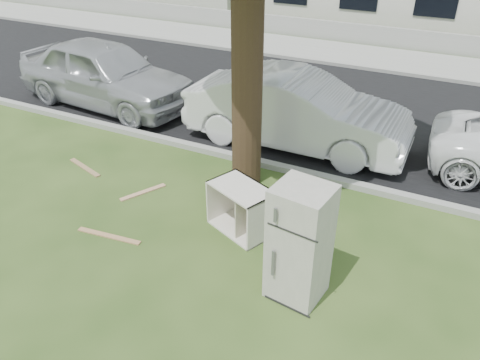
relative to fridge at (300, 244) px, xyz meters
The scene contains 13 objects.
ground 1.82m from the fridge, 159.16° to the left, with size 120.00×120.00×0.00m, color #2B4418.
road 6.80m from the fridge, 102.92° to the left, with size 120.00×7.00×0.01m, color black.
kerb_near 3.48m from the fridge, 116.50° to the left, with size 120.00×0.18×0.12m, color gray.
kerb_far 10.27m from the fridge, 98.47° to the left, with size 120.00×0.18×0.12m, color gray.
sidewalk 11.70m from the fridge, 97.42° to the left, with size 120.00×2.80×0.01m, color gray.
low_wall 13.27m from the fridge, 96.53° to the left, with size 120.00×0.15×0.70m, color gray.
fridge is the anchor object (origin of this frame).
cabinet 1.68m from the fridge, 143.91° to the left, with size 1.02×0.63×0.79m, color silver.
plank_a 3.22m from the fridge, behind, with size 1.12×0.09×0.02m, color #AE8054.
plank_b 5.26m from the fridge, 164.99° to the left, with size 1.01×0.10×0.02m, color #97764F.
plank_c 3.68m from the fridge, 161.85° to the left, with size 0.89×0.10×0.02m, color tan.
car_center 4.55m from the fridge, 111.03° to the left, with size 1.66×4.76×1.57m, color silver.
car_left 8.04m from the fridge, 148.03° to the left, with size 1.96×4.88×1.66m, color #A0A2A7.
Camera 1 is at (2.93, -5.13, 4.63)m, focal length 35.00 mm.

